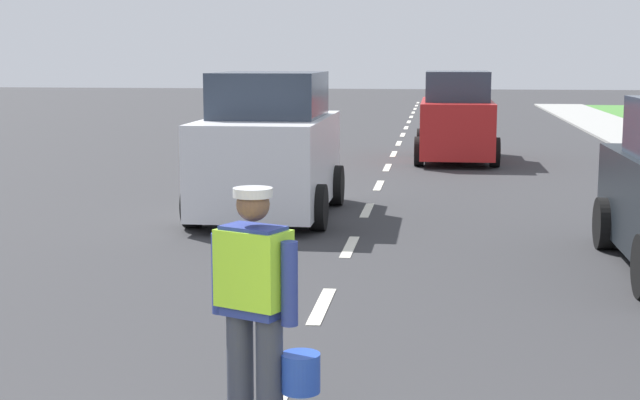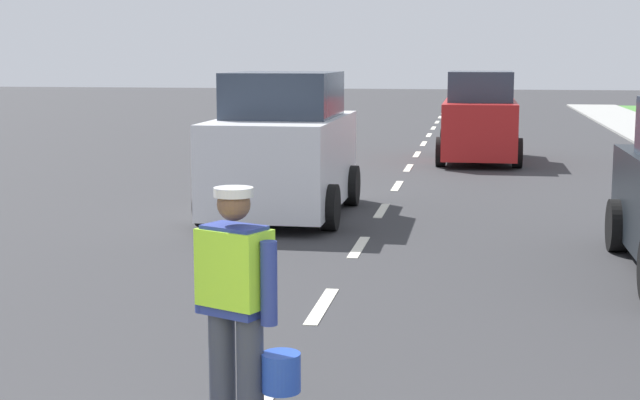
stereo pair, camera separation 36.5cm
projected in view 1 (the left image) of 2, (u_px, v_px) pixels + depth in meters
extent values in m
plane|color=#333335|center=(394.00, 153.00, 24.51)|extent=(96.00, 96.00, 0.00)
cube|color=silver|center=(322.00, 306.00, 9.50)|extent=(0.14, 1.40, 0.01)
cube|color=silver|center=(350.00, 247.00, 12.45)|extent=(0.14, 1.40, 0.01)
cube|color=silver|center=(367.00, 210.00, 15.39)|extent=(0.14, 1.40, 0.01)
cube|color=silver|center=(379.00, 186.00, 18.33)|extent=(0.14, 1.40, 0.01)
cube|color=silver|center=(387.00, 168.00, 21.27)|extent=(0.14, 1.40, 0.01)
cube|color=silver|center=(394.00, 154.00, 24.21)|extent=(0.14, 1.40, 0.01)
cube|color=silver|center=(399.00, 143.00, 27.15)|extent=(0.14, 1.40, 0.01)
cube|color=silver|center=(403.00, 135.00, 30.09)|extent=(0.14, 1.40, 0.01)
cube|color=silver|center=(406.00, 128.00, 33.04)|extent=(0.14, 1.40, 0.01)
cube|color=silver|center=(409.00, 122.00, 35.98)|extent=(0.14, 1.40, 0.01)
cube|color=silver|center=(411.00, 117.00, 38.92)|extent=(0.14, 1.40, 0.01)
cube|color=silver|center=(413.00, 113.00, 41.86)|extent=(0.14, 1.40, 0.01)
cube|color=silver|center=(415.00, 109.00, 44.80)|extent=(0.14, 1.40, 0.01)
cube|color=silver|center=(417.00, 106.00, 47.74)|extent=(0.14, 1.40, 0.01)
cube|color=silver|center=(418.00, 103.00, 50.69)|extent=(0.14, 1.40, 0.01)
cylinder|color=#383D4C|center=(240.00, 372.00, 6.31)|extent=(0.18, 0.18, 0.82)
cylinder|color=#383D4C|center=(270.00, 378.00, 6.19)|extent=(0.18, 0.18, 0.82)
cube|color=navy|center=(254.00, 271.00, 6.14)|extent=(0.46, 0.38, 0.60)
cube|color=#A5EA33|center=(254.00, 268.00, 6.14)|extent=(0.53, 0.44, 0.51)
cylinder|color=navy|center=(220.00, 273.00, 6.29)|extent=(0.11, 0.11, 0.55)
cylinder|color=navy|center=(289.00, 284.00, 6.00)|extent=(0.11, 0.11, 0.55)
sphere|color=brown|center=(253.00, 205.00, 6.07)|extent=(0.22, 0.22, 0.22)
cylinder|color=silver|center=(253.00, 192.00, 6.06)|extent=(0.26, 0.26, 0.06)
cylinder|color=#2347B7|center=(301.00, 373.00, 6.17)|extent=(0.26, 0.26, 0.26)
cube|color=silver|center=(269.00, 161.00, 14.79)|extent=(1.83, 3.82, 1.38)
cube|color=#2D3847|center=(270.00, 95.00, 14.72)|extent=(1.61, 2.10, 0.70)
cylinder|color=black|center=(318.00, 207.00, 13.59)|extent=(0.22, 0.68, 0.68)
cylinder|color=black|center=(193.00, 205.00, 13.82)|extent=(0.22, 0.68, 0.68)
cylinder|color=black|center=(336.00, 185.00, 15.91)|extent=(0.22, 0.68, 0.68)
cylinder|color=black|center=(228.00, 183.00, 16.15)|extent=(0.22, 0.68, 0.68)
cube|color=red|center=(456.00, 127.00, 22.61)|extent=(1.68, 3.94, 1.27)
cube|color=#2D3847|center=(457.00, 86.00, 22.36)|extent=(1.48, 2.17, 0.70)
cylinder|color=black|center=(421.00, 142.00, 23.98)|extent=(0.22, 0.68, 0.68)
cylinder|color=black|center=(489.00, 143.00, 23.77)|extent=(0.22, 0.68, 0.68)
cylinder|color=black|center=(419.00, 151.00, 21.59)|extent=(0.22, 0.68, 0.68)
cylinder|color=black|center=(495.00, 152.00, 21.37)|extent=(0.22, 0.68, 0.68)
cylinder|color=black|center=(605.00, 223.00, 12.30)|extent=(0.22, 0.68, 0.68)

